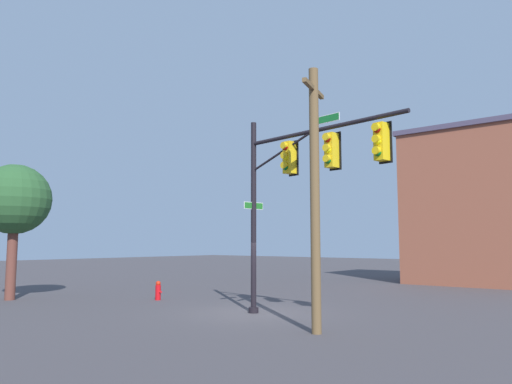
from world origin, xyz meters
name	(u,v)px	position (x,y,z in m)	size (l,w,h in m)	color
ground_plane	(254,313)	(0.00, 0.00, 0.00)	(120.00, 120.00, 0.00)	#433E42
signal_pole_assembly	(304,171)	(2.44, -0.35, 4.86)	(6.46, 1.53, 6.95)	black
utility_pole	(315,193)	(3.92, -2.03, 3.91)	(0.60, 1.77, 7.53)	brown
fire_hydrant	(158,291)	(-5.75, 0.40, 0.41)	(0.33, 0.24, 0.83)	red
tree_near	(15,200)	(-10.82, -3.70, 4.39)	(3.13, 3.13, 6.01)	brown
brick_building	(496,205)	(4.04, 18.23, 4.75)	(10.18, 6.31, 9.49)	brown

